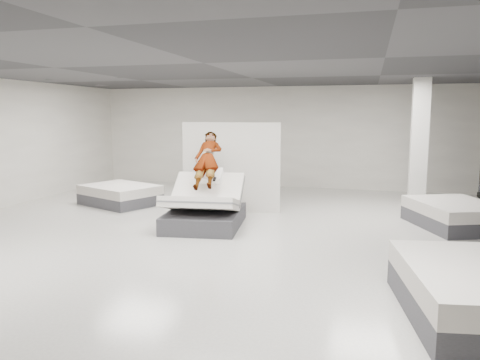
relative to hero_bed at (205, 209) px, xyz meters
The scene contains 8 objects.
room 1.77m from the hero_bed, 69.83° to the right, with size 14.00×14.04×3.20m.
hero_bed is the anchor object (origin of this frame).
person 0.86m from the hero_bed, 97.20° to the left, with size 0.57×0.38×1.57m, color slate.
remote 0.67m from the hero_bed, ahead, with size 0.05×0.14×0.03m, color black.
divider_panel 1.78m from the hero_bed, 86.98° to the left, with size 2.35×0.11×2.14m, color silver.
flat_bed_right_far 5.19m from the hero_bed, 14.61° to the left, with size 2.06×2.33×0.53m.
flat_bed_left_far 3.39m from the hero_bed, 150.06° to the left, with size 2.24×2.00×0.51m.
column 5.67m from the hero_bed, 36.65° to the left, with size 0.40×0.40×3.20m, color silver.
Camera 1 is at (2.81, -7.81, 2.32)m, focal length 35.00 mm.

